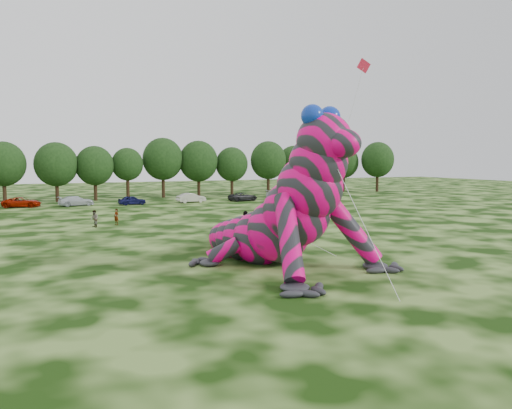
{
  "coord_description": "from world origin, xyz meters",
  "views": [
    {
      "loc": [
        -12.63,
        -28.39,
        6.92
      ],
      "look_at": [
        -0.1,
        0.4,
        4.0
      ],
      "focal_mm": 35.0,
      "sensor_mm": 36.0,
      "label": 1
    }
  ],
  "objects": [
    {
      "name": "ground",
      "position": [
        0.0,
        0.0,
        0.0
      ],
      "size": [
        240.0,
        240.0,
        0.0
      ],
      "primitive_type": "plane",
      "color": "#16330A",
      "rests_on": "ground"
    },
    {
      "name": "inflatable_gecko",
      "position": [
        0.82,
        1.4,
        5.01
      ],
      "size": [
        22.81,
        24.67,
        10.02
      ],
      "primitive_type": null,
      "rotation": [
        0.0,
        0.0,
        0.36
      ],
      "color": "#EB016E",
      "rests_on": "ground"
    },
    {
      "name": "flying_kite",
      "position": [
        13.96,
        9.38,
        14.01
      ],
      "size": [
        2.51,
        4.91,
        16.02
      ],
      "color": "red",
      "rests_on": "ground"
    },
    {
      "name": "tree_6",
      "position": [
        -17.56,
        56.68,
        4.75
      ],
      "size": [
        6.52,
        5.86,
        9.49
      ],
      "primitive_type": null,
      "color": "black",
      "rests_on": "ground"
    },
    {
      "name": "tree_7",
      "position": [
        -10.08,
        56.8,
        4.74
      ],
      "size": [
        6.68,
        6.01,
        9.48
      ],
      "primitive_type": null,
      "color": "black",
      "rests_on": "ground"
    },
    {
      "name": "tree_8",
      "position": [
        -4.22,
        56.99,
        4.47
      ],
      "size": [
        6.14,
        5.53,
        8.94
      ],
      "primitive_type": null,
      "color": "black",
      "rests_on": "ground"
    },
    {
      "name": "tree_9",
      "position": [
        1.06,
        57.35,
        4.34
      ],
      "size": [
        5.27,
        4.74,
        8.68
      ],
      "primitive_type": null,
      "color": "black",
      "rests_on": "ground"
    },
    {
      "name": "tree_10",
      "position": [
        7.4,
        58.58,
        5.25
      ],
      "size": [
        7.09,
        6.38,
        10.5
      ],
      "primitive_type": null,
      "color": "black",
      "rests_on": "ground"
    },
    {
      "name": "tree_11",
      "position": [
        13.79,
        58.2,
        5.03
      ],
      "size": [
        7.01,
        6.31,
        10.07
      ],
      "primitive_type": null,
      "color": "black",
      "rests_on": "ground"
    },
    {
      "name": "tree_12",
      "position": [
        20.01,
        57.74,
        4.49
      ],
      "size": [
        5.99,
        5.39,
        8.97
      ],
      "primitive_type": null,
      "color": "black",
      "rests_on": "ground"
    },
    {
      "name": "tree_13",
      "position": [
        27.13,
        57.13,
        5.06
      ],
      "size": [
        6.83,
        6.15,
        10.13
      ],
      "primitive_type": null,
      "color": "black",
      "rests_on": "ground"
    },
    {
      "name": "tree_14",
      "position": [
        33.46,
        58.72,
        4.7
      ],
      "size": [
        6.82,
        6.14,
        9.4
      ],
      "primitive_type": null,
      "color": "black",
      "rests_on": "ground"
    },
    {
      "name": "tree_15",
      "position": [
        38.47,
        57.77,
        4.82
      ],
      "size": [
        7.17,
        6.45,
        9.63
      ],
      "primitive_type": null,
      "color": "black",
      "rests_on": "ground"
    },
    {
      "name": "tree_16",
      "position": [
        45.45,
        59.37,
        4.69
      ],
      "size": [
        6.26,
        5.63,
        9.37
      ],
      "primitive_type": null,
      "color": "black",
      "rests_on": "ground"
    },
    {
      "name": "tree_17",
      "position": [
        51.95,
        56.66,
        5.15
      ],
      "size": [
        6.98,
        6.28,
        10.3
      ],
      "primitive_type": null,
      "color": "black",
      "rests_on": "ground"
    },
    {
      "name": "car_2",
      "position": [
        -15.02,
        49.17,
        0.72
      ],
      "size": [
        5.51,
        3.32,
        1.43
      ],
      "primitive_type": "imported",
      "rotation": [
        0.0,
        0.0,
        1.38
      ],
      "color": "#9C1301",
      "rests_on": "ground"
    },
    {
      "name": "car_3",
      "position": [
        -7.81,
        48.43,
        0.72
      ],
      "size": [
        5.27,
        2.88,
        1.45
      ],
      "primitive_type": "imported",
      "rotation": [
        0.0,
        0.0,
        1.75
      ],
      "color": "silver",
      "rests_on": "ground"
    },
    {
      "name": "car_4",
      "position": [
        -0.07,
        46.72,
        0.68
      ],
      "size": [
        4.11,
        1.9,
        1.37
      ],
      "primitive_type": "imported",
      "rotation": [
        0.0,
        0.0,
        1.64
      ],
      "color": "#111446",
      "rests_on": "ground"
    },
    {
      "name": "car_5",
      "position": [
        9.05,
        46.87,
        0.75
      ],
      "size": [
        4.7,
        2.2,
        1.49
      ],
      "primitive_type": "imported",
      "rotation": [
        0.0,
        0.0,
        1.71
      ],
      "color": "#BBB6AA",
      "rests_on": "ground"
    },
    {
      "name": "car_6",
      "position": [
        17.7,
        46.58,
        0.68
      ],
      "size": [
        5.24,
        3.17,
        1.36
      ],
      "primitive_type": "imported",
      "rotation": [
        0.0,
        0.0,
        1.77
      ],
      "color": "#262528",
      "rests_on": "ground"
    },
    {
      "name": "car_7",
      "position": [
        25.96,
        49.52,
        0.75
      ],
      "size": [
        5.29,
        2.35,
        1.51
      ],
      "primitive_type": "imported",
      "rotation": [
        0.0,
        0.0,
        1.62
      ],
      "color": "silver",
      "rests_on": "ground"
    },
    {
      "name": "spectator_1",
      "position": [
        -7.7,
        23.53,
        0.87
      ],
      "size": [
        0.89,
        1.01,
        1.75
      ],
      "primitive_type": "imported",
      "rotation": [
        0.0,
        0.0,
        5.02
      ],
      "color": "gray",
      "rests_on": "ground"
    },
    {
      "name": "spectator_0",
      "position": [
        -5.41,
        24.6,
        0.85
      ],
      "size": [
        0.67,
        0.74,
        1.7
      ],
      "primitive_type": "imported",
      "rotation": [
        0.0,
        0.0,
        5.25
      ],
      "color": "gray",
      "rests_on": "ground"
    },
    {
      "name": "spectator_5",
      "position": [
        5.8,
        16.52,
        0.9
      ],
      "size": [
        1.72,
        1.24,
        1.79
      ],
      "primitive_type": "imported",
      "rotation": [
        0.0,
        0.0,
        2.66
      ],
      "color": "gray",
      "rests_on": "ground"
    },
    {
      "name": "spectator_2",
      "position": [
        15.06,
        30.81,
        0.9
      ],
      "size": [
        1.22,
        1.34,
        1.81
      ],
      "primitive_type": "imported",
      "rotation": [
        0.0,
        0.0,
        4.1
      ],
      "color": "gray",
      "rests_on": "ground"
    }
  ]
}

